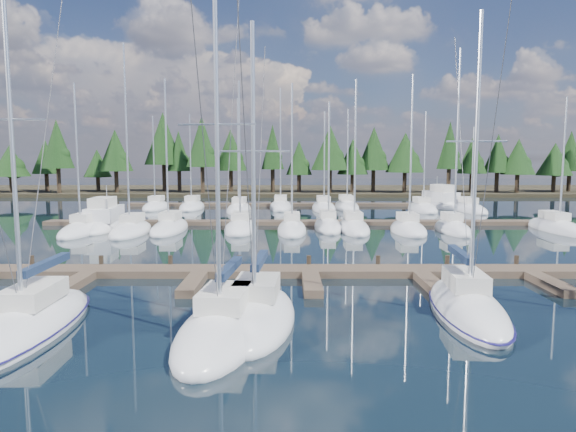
{
  "coord_description": "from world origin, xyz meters",
  "views": [
    {
      "loc": [
        -1.22,
        -10.12,
        6.44
      ],
      "look_at": [
        -1.2,
        22.0,
        2.86
      ],
      "focal_mm": 32.0,
      "sensor_mm": 36.0,
      "label": 1
    }
  ],
  "objects_px": {
    "motor_yacht_right": "(440,203)",
    "front_sailboat_1": "(30,324)",
    "front_sailboat_4": "(467,307)",
    "motor_yacht_left": "(105,223)",
    "main_dock": "(310,274)",
    "front_sailboat_2": "(223,329)",
    "front_sailboat_3": "(256,316)"
  },
  "relations": [
    {
      "from": "main_dock",
      "to": "motor_yacht_right",
      "type": "height_order",
      "value": "motor_yacht_right"
    },
    {
      "from": "front_sailboat_3",
      "to": "front_sailboat_4",
      "type": "distance_m",
      "value": 8.87
    },
    {
      "from": "front_sailboat_1",
      "to": "motor_yacht_left",
      "type": "bearing_deg",
      "value": 104.39
    },
    {
      "from": "main_dock",
      "to": "front_sailboat_4",
      "type": "relative_size",
      "value": 3.4
    },
    {
      "from": "motor_yacht_right",
      "to": "front_sailboat_4",
      "type": "bearing_deg",
      "value": -105.26
    },
    {
      "from": "motor_yacht_right",
      "to": "front_sailboat_2",
      "type": "bearing_deg",
      "value": -114.48
    },
    {
      "from": "front_sailboat_4",
      "to": "front_sailboat_3",
      "type": "bearing_deg",
      "value": -171.72
    },
    {
      "from": "motor_yacht_left",
      "to": "front_sailboat_1",
      "type": "bearing_deg",
      "value": -75.61
    },
    {
      "from": "motor_yacht_right",
      "to": "front_sailboat_1",
      "type": "bearing_deg",
      "value": -121.28
    },
    {
      "from": "front_sailboat_1",
      "to": "front_sailboat_3",
      "type": "distance_m",
      "value": 8.47
    },
    {
      "from": "front_sailboat_2",
      "to": "motor_yacht_right",
      "type": "height_order",
      "value": "front_sailboat_2"
    },
    {
      "from": "front_sailboat_1",
      "to": "front_sailboat_3",
      "type": "xyz_separation_m",
      "value": [
        8.4,
        1.06,
        -0.01
      ]
    },
    {
      "from": "front_sailboat_3",
      "to": "motor_yacht_right",
      "type": "height_order",
      "value": "front_sailboat_3"
    },
    {
      "from": "front_sailboat_1",
      "to": "front_sailboat_3",
      "type": "relative_size",
      "value": 1.16
    },
    {
      "from": "front_sailboat_2",
      "to": "motor_yacht_left",
      "type": "xyz_separation_m",
      "value": [
        -14.65,
        29.22,
        0.24
      ]
    },
    {
      "from": "front_sailboat_1",
      "to": "front_sailboat_2",
      "type": "relative_size",
      "value": 1.03
    },
    {
      "from": "motor_yacht_left",
      "to": "motor_yacht_right",
      "type": "relative_size",
      "value": 0.93
    },
    {
      "from": "front_sailboat_1",
      "to": "motor_yacht_left",
      "type": "distance_m",
      "value": 29.63
    },
    {
      "from": "motor_yacht_left",
      "to": "front_sailboat_3",
      "type": "bearing_deg",
      "value": -60.3
    },
    {
      "from": "front_sailboat_2",
      "to": "front_sailboat_4",
      "type": "distance_m",
      "value": 10.29
    },
    {
      "from": "front_sailboat_2",
      "to": "front_sailboat_4",
      "type": "bearing_deg",
      "value": 16.1
    },
    {
      "from": "front_sailboat_3",
      "to": "motor_yacht_right",
      "type": "xyz_separation_m",
      "value": [
        21.62,
        48.35,
        0.27
      ]
    },
    {
      "from": "front_sailboat_4",
      "to": "motor_yacht_right",
      "type": "height_order",
      "value": "front_sailboat_4"
    },
    {
      "from": "front_sailboat_4",
      "to": "motor_yacht_left",
      "type": "distance_m",
      "value": 36.02
    },
    {
      "from": "front_sailboat_4",
      "to": "motor_yacht_right",
      "type": "xyz_separation_m",
      "value": [
        12.84,
        47.07,
        0.27
      ]
    },
    {
      "from": "main_dock",
      "to": "front_sailboat_2",
      "type": "relative_size",
      "value": 3.18
    },
    {
      "from": "front_sailboat_3",
      "to": "front_sailboat_1",
      "type": "bearing_deg",
      "value": -172.83
    },
    {
      "from": "main_dock",
      "to": "motor_yacht_left",
      "type": "relative_size",
      "value": 4.48
    },
    {
      "from": "front_sailboat_1",
      "to": "front_sailboat_2",
      "type": "height_order",
      "value": "front_sailboat_1"
    },
    {
      "from": "main_dock",
      "to": "front_sailboat_1",
      "type": "bearing_deg",
      "value": -140.78
    },
    {
      "from": "front_sailboat_3",
      "to": "front_sailboat_4",
      "type": "relative_size",
      "value": 0.94
    },
    {
      "from": "main_dock",
      "to": "motor_yacht_right",
      "type": "distance_m",
      "value": 44.82
    }
  ]
}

